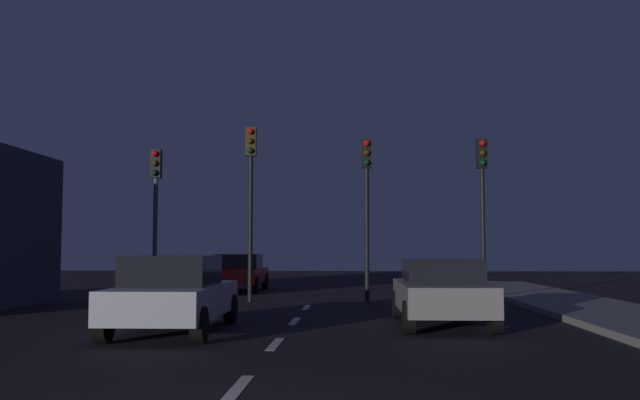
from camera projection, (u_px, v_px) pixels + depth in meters
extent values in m
plane|color=black|center=(279.00, 340.00, 12.50)|extent=(80.00, 80.00, 0.00)
cube|color=silver|center=(238.00, 388.00, 8.12)|extent=(0.16, 1.60, 0.01)
cube|color=silver|center=(275.00, 344.00, 11.91)|extent=(0.16, 1.60, 0.01)
cube|color=silver|center=(295.00, 321.00, 15.69)|extent=(0.16, 1.60, 0.01)
cube|color=silver|center=(307.00, 307.00, 19.48)|extent=(0.16, 1.60, 0.01)
cylinder|color=#4C4C51|center=(155.00, 225.00, 21.86)|extent=(0.14, 0.14, 4.76)
cube|color=black|center=(156.00, 164.00, 22.00)|extent=(0.32, 0.24, 0.90)
sphere|color=red|center=(155.00, 154.00, 21.86)|extent=(0.20, 0.20, 0.20)
sphere|color=#3F2D0C|center=(155.00, 163.00, 21.84)|extent=(0.20, 0.20, 0.20)
sphere|color=#0C3319|center=(155.00, 173.00, 21.82)|extent=(0.20, 0.20, 0.20)
cylinder|color=black|center=(251.00, 214.00, 21.73)|extent=(0.14, 0.14, 5.44)
cube|color=#382D0C|center=(251.00, 142.00, 21.89)|extent=(0.32, 0.24, 0.90)
sphere|color=red|center=(250.00, 131.00, 21.76)|extent=(0.20, 0.20, 0.20)
sphere|color=#3F2D0C|center=(250.00, 141.00, 21.73)|extent=(0.20, 0.20, 0.20)
sphere|color=#0C3319|center=(250.00, 150.00, 21.71)|extent=(0.20, 0.20, 0.20)
cylinder|color=black|center=(367.00, 220.00, 21.53)|extent=(0.14, 0.14, 5.04)
cube|color=black|center=(367.00, 154.00, 21.68)|extent=(0.32, 0.24, 0.90)
sphere|color=red|center=(367.00, 143.00, 21.54)|extent=(0.20, 0.20, 0.20)
sphere|color=#3F2D0C|center=(367.00, 153.00, 21.52)|extent=(0.20, 0.20, 0.20)
sphere|color=#0C3319|center=(367.00, 162.00, 21.50)|extent=(0.20, 0.20, 0.20)
cylinder|color=black|center=(483.00, 220.00, 21.35)|extent=(0.14, 0.14, 5.01)
cube|color=black|center=(482.00, 154.00, 21.50)|extent=(0.32, 0.24, 0.90)
sphere|color=red|center=(483.00, 143.00, 21.36)|extent=(0.20, 0.20, 0.20)
sphere|color=#3F2D0C|center=(483.00, 153.00, 21.34)|extent=(0.20, 0.20, 0.20)
sphere|color=#0C3319|center=(483.00, 163.00, 21.32)|extent=(0.20, 0.20, 0.20)
cube|color=gray|center=(441.00, 296.00, 14.86)|extent=(1.78, 4.28, 0.59)
cube|color=black|center=(442.00, 271.00, 14.68)|extent=(1.55, 1.94, 0.51)
cylinder|color=black|center=(397.00, 304.00, 16.45)|extent=(0.23, 0.64, 0.64)
cylinder|color=black|center=(466.00, 305.00, 16.38)|extent=(0.23, 0.64, 0.64)
cylinder|color=black|center=(409.00, 317.00, 13.29)|extent=(0.23, 0.64, 0.64)
cylinder|color=black|center=(494.00, 318.00, 13.23)|extent=(0.23, 0.64, 0.64)
cube|color=silver|center=(175.00, 300.00, 13.63)|extent=(1.85, 4.40, 0.60)
cube|color=black|center=(172.00, 271.00, 13.45)|extent=(1.60, 1.99, 0.58)
cylinder|color=black|center=(155.00, 309.00, 15.27)|extent=(0.23, 0.64, 0.64)
cylinder|color=black|center=(231.00, 309.00, 15.21)|extent=(0.23, 0.64, 0.64)
cylinder|color=black|center=(103.00, 325.00, 12.00)|extent=(0.23, 0.64, 0.64)
cylinder|color=black|center=(199.00, 325.00, 11.94)|extent=(0.23, 0.64, 0.64)
cube|color=#B21919|center=(238.00, 276.00, 27.10)|extent=(1.89, 3.84, 0.56)
cube|color=black|center=(239.00, 261.00, 27.33)|extent=(1.64, 1.74, 0.55)
cylinder|color=black|center=(255.00, 285.00, 25.67)|extent=(0.23, 0.64, 0.64)
cylinder|color=black|center=(208.00, 284.00, 25.78)|extent=(0.23, 0.64, 0.64)
cylinder|color=black|center=(265.00, 281.00, 28.38)|extent=(0.23, 0.64, 0.64)
cylinder|color=black|center=(223.00, 281.00, 28.49)|extent=(0.23, 0.64, 0.64)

